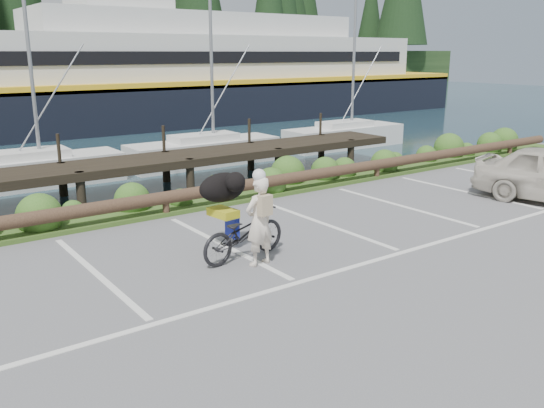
% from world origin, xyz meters
% --- Properties ---
extents(ground, '(72.00, 72.00, 0.00)m').
position_xyz_m(ground, '(0.00, 0.00, 0.00)').
color(ground, '#59595C').
extents(vegetation_strip, '(34.00, 1.60, 0.10)m').
position_xyz_m(vegetation_strip, '(0.00, 5.30, 0.05)').
color(vegetation_strip, '#3D5B21').
rests_on(vegetation_strip, ground).
extents(log_rail, '(32.00, 0.30, 0.60)m').
position_xyz_m(log_rail, '(0.00, 4.60, 0.00)').
color(log_rail, '#443021').
rests_on(log_rail, ground).
extents(bicycle, '(1.94, 0.89, 0.98)m').
position_xyz_m(bicycle, '(-0.08, 1.13, 0.49)').
color(bicycle, black).
rests_on(bicycle, ground).
extents(cyclist, '(0.64, 0.46, 1.63)m').
position_xyz_m(cyclist, '(-0.03, 0.69, 0.82)').
color(cyclist, '#EFE0CA').
rests_on(cyclist, ground).
extents(dog, '(0.60, 1.03, 0.56)m').
position_xyz_m(dog, '(-0.16, 1.72, 1.27)').
color(dog, black).
rests_on(dog, bicycle).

